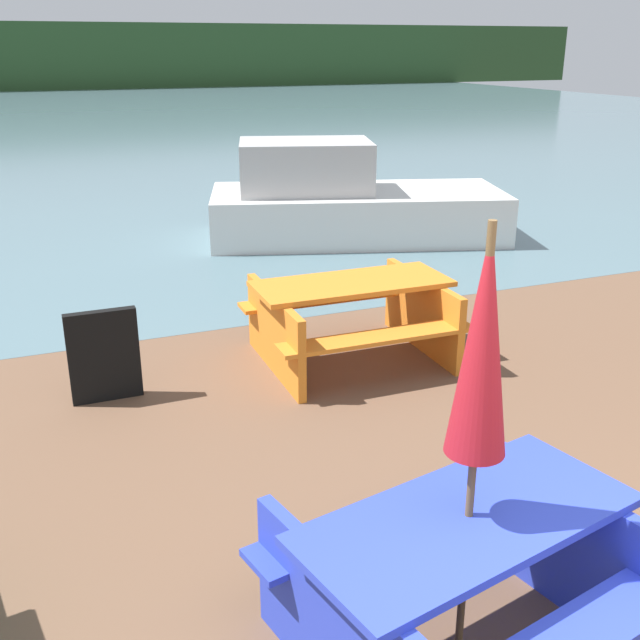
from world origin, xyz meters
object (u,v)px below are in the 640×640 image
picnic_table_blue (464,570)px  umbrella_crimson (482,347)px  picnic_table_orange (351,313)px  boat (345,203)px  signboard (104,356)px

picnic_table_blue → umbrella_crimson: 1.09m
picnic_table_orange → boat: 4.54m
umbrella_crimson → boat: (2.76, 7.51, -1.02)m
picnic_table_blue → picnic_table_orange: picnic_table_orange is taller
picnic_table_orange → signboard: size_ratio=2.31×
picnic_table_orange → boat: size_ratio=0.38×
picnic_table_blue → picnic_table_orange: 3.48m
picnic_table_blue → signboard: signboard is taller
picnic_table_blue → umbrella_crimson: umbrella_crimson is taller
umbrella_crimson → boat: umbrella_crimson is taller
picnic_table_blue → umbrella_crimson: size_ratio=0.88×
umbrella_crimson → boat: 8.07m
picnic_table_blue → signboard: (-1.18, 3.34, -0.07)m
boat → signboard: 5.75m
umbrella_crimson → picnic_table_orange: bearing=74.0°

